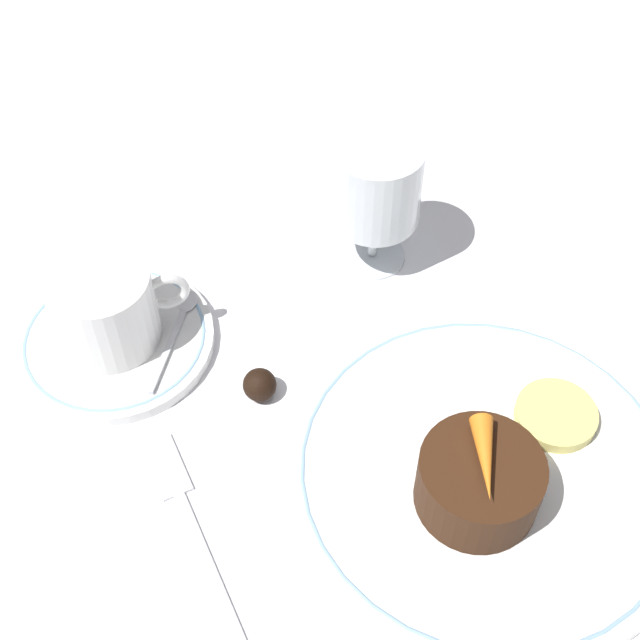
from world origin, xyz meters
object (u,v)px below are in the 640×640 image
coffee_cup (104,306)px  fork (189,518)px  wine_glass (376,190)px  dessert_cake (479,482)px  dinner_plate (486,472)px

coffee_cup → fork: bearing=-80.3°
wine_glass → fork: (-0.20, -0.20, -0.07)m
coffee_cup → dessert_cake: 0.30m
wine_glass → dessert_cake: (-0.01, -0.25, -0.04)m
dinner_plate → fork: bearing=173.3°
coffee_cup → fork: 0.18m
wine_glass → dinner_plate: bearing=-87.4°
dinner_plate → coffee_cup: 0.31m
dinner_plate → fork: size_ratio=1.52×
coffee_cup → dessert_cake: (0.22, -0.21, -0.01)m
coffee_cup → dinner_plate: bearing=-39.2°
dinner_plate → coffee_cup: coffee_cup is taller
coffee_cup → wine_glass: 0.23m
dessert_cake → fork: bearing=167.0°
wine_glass → fork: size_ratio=0.64×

